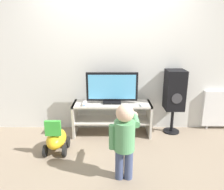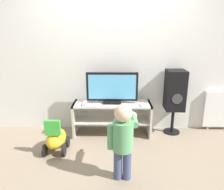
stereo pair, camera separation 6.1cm
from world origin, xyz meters
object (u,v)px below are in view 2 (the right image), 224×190
at_px(television, 112,88).
at_px(ride_on_toy, 56,139).
at_px(radiator, 224,109).
at_px(remote_primary, 141,105).
at_px(speaker_tower, 175,92).
at_px(game_console, 85,104).
at_px(child, 123,136).

relative_size(television, ride_on_toy, 1.55).
xyz_separation_m(television, radiator, (1.97, 0.20, -0.43)).
bearing_deg(remote_primary, speaker_tower, 20.77).
distance_m(game_console, child, 1.21).
bearing_deg(radiator, ride_on_toy, -163.94).
distance_m(remote_primary, ride_on_toy, 1.39).
xyz_separation_m(game_console, radiator, (2.41, 0.32, -0.20)).
bearing_deg(speaker_tower, child, -125.82).
xyz_separation_m(game_console, remote_primary, (0.91, -0.04, -0.01)).
xyz_separation_m(game_console, speaker_tower, (1.48, 0.17, 0.16)).
distance_m(game_console, ride_on_toy, 0.71).
relative_size(speaker_tower, ride_on_toy, 2.03).
height_order(television, game_console, television).
height_order(remote_primary, child, child).
relative_size(television, speaker_tower, 0.76).
height_order(game_console, child, child).
bearing_deg(remote_primary, child, -107.52).
bearing_deg(radiator, game_console, -172.51).
xyz_separation_m(speaker_tower, radiator, (0.93, 0.14, -0.36)).
xyz_separation_m(game_console, ride_on_toy, (-0.37, -0.48, -0.37)).
bearing_deg(child, game_console, 118.73).
bearing_deg(child, remote_primary, 72.48).
relative_size(television, remote_primary, 6.23).
bearing_deg(game_console, remote_primary, -2.69).
relative_size(television, radiator, 1.16).
bearing_deg(ride_on_toy, television, 36.59).
xyz_separation_m(speaker_tower, ride_on_toy, (-1.84, -0.66, -0.53)).
bearing_deg(remote_primary, radiator, 13.45).
xyz_separation_m(child, ride_on_toy, (-0.95, 0.58, -0.35)).
bearing_deg(ride_on_toy, remote_primary, 19.05).
relative_size(television, game_console, 4.60).
bearing_deg(television, ride_on_toy, -143.41).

